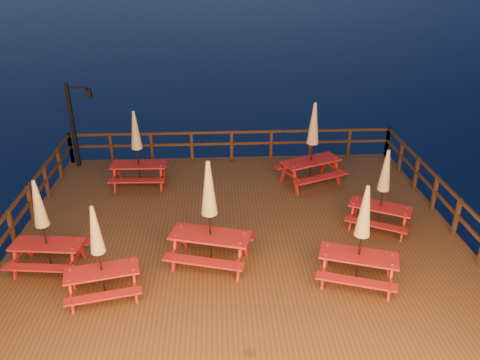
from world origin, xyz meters
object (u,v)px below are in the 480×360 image
at_px(lamp_post, 76,118).
at_px(picnic_table_2, 137,148).
at_px(picnic_table_0, 43,225).
at_px(picnic_table_1, 98,251).

relative_size(lamp_post, picnic_table_2, 1.18).
height_order(picnic_table_0, picnic_table_1, picnic_table_0).
bearing_deg(picnic_table_0, picnic_table_1, -29.34).
xyz_separation_m(lamp_post, picnic_table_0, (0.74, -6.20, -0.56)).
height_order(lamp_post, picnic_table_1, lamp_post).
bearing_deg(picnic_table_1, picnic_table_0, 132.10).
bearing_deg(picnic_table_1, picnic_table_2, 77.37).
bearing_deg(picnic_table_2, lamp_post, 144.44).
relative_size(lamp_post, picnic_table_0, 1.26).
height_order(picnic_table_0, picnic_table_2, picnic_table_2).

